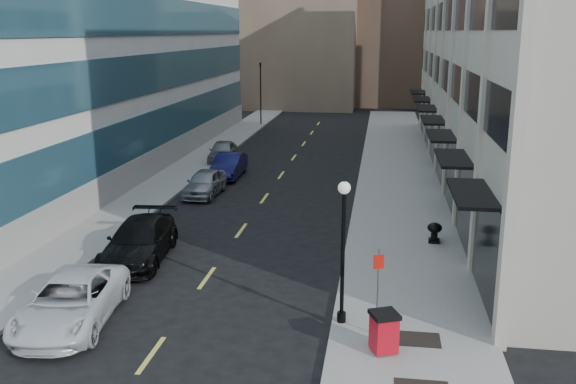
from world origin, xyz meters
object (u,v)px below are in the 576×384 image
(car_white_van, at_px, (71,301))
(car_grey_sedan, at_px, (223,151))
(car_blue_sedan, at_px, (229,166))
(urn_planter, at_px, (435,231))
(lamppost, at_px, (343,239))
(traffic_signal, at_px, (260,67))
(car_silver_sedan, at_px, (205,183))
(trash_bin, at_px, (384,331))
(car_black_pickup, at_px, (139,241))
(sign_post, at_px, (378,281))

(car_white_van, distance_m, car_grey_sedan, 26.18)
(car_blue_sedan, bearing_deg, urn_planter, -45.50)
(lamppost, bearing_deg, traffic_signal, 104.00)
(urn_planter, bearing_deg, car_blue_sedan, 135.33)
(car_silver_sedan, bearing_deg, lamppost, -58.81)
(car_grey_sedan, height_order, trash_bin, car_grey_sedan)
(car_grey_sedan, bearing_deg, car_white_van, -91.93)
(car_black_pickup, relative_size, car_silver_sedan, 1.30)
(car_white_van, height_order, lamppost, lamppost)
(car_silver_sedan, relative_size, lamppost, 0.92)
(car_silver_sedan, xyz_separation_m, lamppost, (8.74, -15.49, 2.15))
(lamppost, bearing_deg, sign_post, -33.71)
(car_blue_sedan, bearing_deg, car_white_van, -90.83)
(car_black_pickup, xyz_separation_m, urn_planter, (11.97, 3.61, -0.13))
(car_blue_sedan, distance_m, car_grey_sedan, 5.07)
(car_black_pickup, distance_m, urn_planter, 12.50)
(car_grey_sedan, xyz_separation_m, lamppost, (10.10, -25.07, 2.14))
(urn_planter, bearing_deg, sign_post, -104.47)
(trash_bin, bearing_deg, car_blue_sedan, 90.79)
(car_silver_sedan, distance_m, sign_post, 19.01)
(car_black_pickup, height_order, car_silver_sedan, car_black_pickup)
(car_grey_sedan, relative_size, urn_planter, 4.96)
(car_silver_sedan, height_order, car_blue_sedan, car_blue_sedan)
(car_black_pickup, distance_m, car_silver_sedan, 10.67)
(car_white_van, distance_m, car_blue_sedan, 21.32)
(sign_post, bearing_deg, car_grey_sedan, 93.40)
(car_grey_sedan, relative_size, sign_post, 1.59)
(car_white_van, height_order, car_silver_sedan, car_white_van)
(lamppost, relative_size, urn_planter, 5.30)
(trash_bin, relative_size, sign_post, 0.44)
(traffic_signal, xyz_separation_m, car_grey_sedan, (0.70, -18.26, -4.98))
(traffic_signal, bearing_deg, car_grey_sedan, -87.80)
(traffic_signal, relative_size, car_grey_sedan, 1.60)
(traffic_signal, height_order, urn_planter, traffic_signal)
(traffic_signal, relative_size, car_silver_sedan, 1.63)
(trash_bin, height_order, sign_post, sign_post)
(car_grey_sedan, bearing_deg, traffic_signal, 86.76)
(trash_bin, bearing_deg, sign_post, 78.51)
(traffic_signal, height_order, car_blue_sedan, traffic_signal)
(car_silver_sedan, xyz_separation_m, trash_bin, (10.06, -17.27, 0.07))
(car_blue_sedan, xyz_separation_m, trash_bin, (9.82, -22.04, 0.05))
(car_blue_sedan, height_order, trash_bin, car_blue_sedan)
(car_black_pickup, distance_m, car_grey_sedan, 20.31)
(car_black_pickup, height_order, sign_post, sign_post)
(car_black_pickup, height_order, car_grey_sedan, car_black_pickup)
(traffic_signal, relative_size, car_white_van, 1.28)
(car_white_van, relative_size, car_blue_sedan, 1.20)
(traffic_signal, bearing_deg, lamppost, -76.00)
(car_black_pickup, bearing_deg, car_silver_sedan, 85.93)
(traffic_signal, relative_size, car_black_pickup, 1.25)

